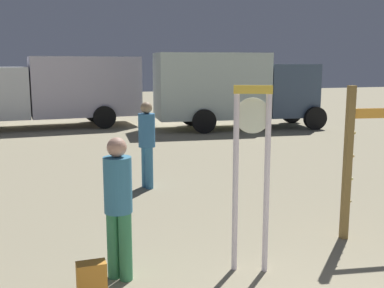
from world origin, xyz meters
The scene contains 7 objects.
standing_clock centered at (-0.16, 2.83, 1.43)m, with size 0.45×0.27×2.32m.
arrow_sign centered at (2.02, 3.29, 1.48)m, with size 1.13×0.36×2.27m.
person_near_clock centered at (-1.74, 3.12, 0.97)m, with size 0.33×0.33×1.73m.
backpack centered at (-2.14, 2.63, 0.23)m, with size 0.32×0.22×0.47m.
person_distant centered at (-0.44, 7.10, 1.01)m, with size 0.34×0.34×1.80m.
box_truck_near centered at (4.93, 14.90, 1.62)m, with size 6.76×3.06×2.97m.
box_truck_far centered at (-1.41, 17.61, 1.56)m, with size 6.62×2.84×2.84m.
Camera 1 is at (-2.64, -2.17, 2.57)m, focal length 43.64 mm.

